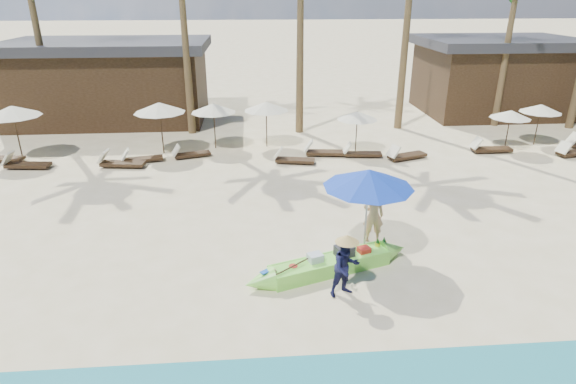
{
  "coord_description": "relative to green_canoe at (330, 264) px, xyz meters",
  "views": [
    {
      "loc": [
        -0.35,
        -10.04,
        6.73
      ],
      "look_at": [
        0.61,
        2.0,
        1.68
      ],
      "focal_mm": 30.0,
      "sensor_mm": 36.0,
      "label": 1
    }
  ],
  "objects": [
    {
      "name": "lounger_4_right",
      "position": [
        -6.65,
        9.18,
        -0.03
      ],
      "size": [
        1.76,
        0.87,
        0.57
      ],
      "rotation": [
        0.0,
        0.0,
        0.22
      ],
      "color": "#392617",
      "rests_on": "ground"
    },
    {
      "name": "resort_parasol_8",
      "position": [
        9.64,
        9.64,
        1.44
      ],
      "size": [
        1.79,
        1.79,
        1.84
      ],
      "color": "#392617",
      "rests_on": "ground"
    },
    {
      "name": "lounger_7_left",
      "position": [
        2.82,
        9.16,
        -0.03
      ],
      "size": [
        1.72,
        0.69,
        0.57
      ],
      "rotation": [
        0.0,
        0.0,
        -0.11
      ],
      "color": "#392617",
      "rests_on": "ground"
    },
    {
      "name": "vendor_green",
      "position": [
        0.19,
        -1.02,
        0.52
      ],
      "size": [
        0.87,
        0.77,
        1.48
      ],
      "primitive_type": "imported",
      "rotation": [
        0.0,
        0.0,
        0.34
      ],
      "color": "#15163A",
      "rests_on": "ground"
    },
    {
      "name": "blue_umbrella",
      "position": [
        1.04,
        0.68,
        2.08
      ],
      "size": [
        2.37,
        2.37,
        2.55
      ],
      "color": "#99999E",
      "rests_on": "ground"
    },
    {
      "name": "lounger_9_left",
      "position": [
        12.21,
        8.55,
        -0.02
      ],
      "size": [
        1.87,
        0.95,
        0.61
      ],
      "rotation": [
        0.0,
        0.0,
        0.23
      ],
      "color": "#392617",
      "rests_on": "ground"
    },
    {
      "name": "lounger_5_left",
      "position": [
        -4.64,
        9.65,
        -0.04
      ],
      "size": [
        1.71,
        0.96,
        0.56
      ],
      "rotation": [
        0.0,
        0.0,
        0.3
      ],
      "color": "#392617",
      "rests_on": "ground"
    },
    {
      "name": "resort_parasol_9",
      "position": [
        11.45,
        10.35,
        1.51
      ],
      "size": [
        1.86,
        1.86,
        1.92
      ],
      "color": "#392617",
      "rests_on": "ground"
    },
    {
      "name": "pavilion_west",
      "position": [
        -9.58,
        16.93,
        1.97
      ],
      "size": [
        10.8,
        6.6,
        4.3
      ],
      "color": "#392617",
      "rests_on": "ground"
    },
    {
      "name": "resort_parasol_6",
      "position": [
        -1.21,
        11.06,
        1.68
      ],
      "size": [
        2.05,
        2.05,
        2.11
      ],
      "color": "#392617",
      "rests_on": "ground"
    },
    {
      "name": "ground",
      "position": [
        -1.58,
        -0.57,
        -0.22
      ],
      "size": [
        240.0,
        240.0,
        0.0
      ],
      "primitive_type": "plane",
      "color": "beige",
      "rests_on": "ground"
    },
    {
      "name": "lounger_8_left",
      "position": [
        8.73,
        9.32,
        -0.01
      ],
      "size": [
        1.84,
        0.58,
        0.62
      ],
      "rotation": [
        0.0,
        0.0,
        -0.01
      ],
      "color": "#392617",
      "rests_on": "ground"
    },
    {
      "name": "lounger_7_right",
      "position": [
        4.66,
        8.66,
        -0.02
      ],
      "size": [
        1.9,
        1.15,
        0.62
      ],
      "rotation": [
        0.0,
        0.0,
        0.35
      ],
      "color": "#392617",
      "rests_on": "ground"
    },
    {
      "name": "resort_parasol_3",
      "position": [
        -11.84,
        10.03,
        1.89
      ],
      "size": [
        2.27,
        2.27,
        2.34
      ],
      "color": "#392617",
      "rests_on": "ground"
    },
    {
      "name": "resort_parasol_5",
      "position": [
        -3.59,
        10.97,
        1.66
      ],
      "size": [
        2.02,
        2.02,
        2.09
      ],
      "color": "#392617",
      "rests_on": "ground"
    },
    {
      "name": "tourist",
      "position": [
        1.48,
        1.56,
        0.59
      ],
      "size": [
        0.63,
        0.45,
        1.63
      ],
      "primitive_type": "imported",
      "rotation": [
        0.0,
        0.0,
        3.03
      ],
      "color": "tan",
      "rests_on": "ground"
    },
    {
      "name": "lounger_6_right",
      "position": [
        1.2,
        9.46,
        -0.01
      ],
      "size": [
        1.89,
        0.77,
        0.62
      ],
      "rotation": [
        0.0,
        0.0,
        -0.12
      ],
      "color": "#392617",
      "rests_on": "ground"
    },
    {
      "name": "pavilion_east",
      "position": [
        12.42,
        16.93,
        1.97
      ],
      "size": [
        8.8,
        6.6,
        4.3
      ],
      "color": "#392617",
      "rests_on": "ground"
    },
    {
      "name": "resort_parasol_7",
      "position": [
        2.75,
        9.84,
        1.47
      ],
      "size": [
        1.82,
        1.82,
        1.87
      ],
      "color": "#392617",
      "rests_on": "ground"
    },
    {
      "name": "lounger_4_left",
      "position": [
        -7.38,
        8.64,
        -0.01
      ],
      "size": [
        1.94,
        0.82,
        0.64
      ],
      "rotation": [
        0.0,
        0.0,
        -0.13
      ],
      "color": "#392617",
      "rests_on": "ground"
    },
    {
      "name": "resort_parasol_4",
      "position": [
        -5.86,
        10.38,
        1.85
      ],
      "size": [
        2.23,
        2.23,
        2.3
      ],
      "color": "#392617",
      "rests_on": "ground"
    },
    {
      "name": "lounger_3_right",
      "position": [
        -11.22,
        8.78,
        -0.01
      ],
      "size": [
        1.89,
        0.74,
        0.63
      ],
      "rotation": [
        0.0,
        0.0,
        -0.1
      ],
      "color": "#392617",
      "rests_on": "ground"
    },
    {
      "name": "lounger_6_left",
      "position": [
        -0.24,
        8.56,
        -0.03
      ],
      "size": [
        1.79,
        0.86,
        0.58
      ],
      "rotation": [
        0.0,
        0.0,
        -0.2
      ],
      "color": "#392617",
      "rests_on": "ground"
    },
    {
      "name": "green_canoe",
      "position": [
        0.0,
        0.0,
        0.0
      ],
      "size": [
        5.0,
        2.01,
        0.66
      ],
      "rotation": [
        0.0,
        0.0,
        0.33
      ],
      "color": "#7EE947",
      "rests_on": "ground"
    }
  ]
}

